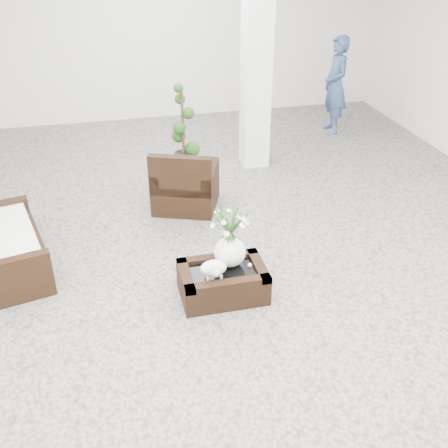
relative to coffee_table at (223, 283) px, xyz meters
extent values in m
plane|color=gray|center=(0.12, 0.54, -0.16)|extent=(11.00, 11.00, 0.00)
cube|color=white|center=(1.32, 3.34, 1.59)|extent=(0.40, 0.40, 3.50)
cube|color=black|center=(0.00, 0.00, 0.00)|extent=(0.90, 0.60, 0.31)
ellipsoid|color=white|center=(-0.12, -0.10, 0.26)|extent=(0.28, 0.23, 0.21)
cylinder|color=white|center=(0.30, 0.02, 0.17)|extent=(0.04, 0.04, 0.03)
cube|color=black|center=(-0.02, 2.11, 0.28)|extent=(1.05, 1.04, 0.88)
cube|color=black|center=(-2.25, 1.06, 0.24)|extent=(1.04, 1.61, 0.79)
imported|color=#334772|center=(3.17, 4.44, 0.72)|extent=(0.46, 0.66, 1.75)
camera|label=1|loc=(-1.07, -4.50, 3.39)|focal=43.00mm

